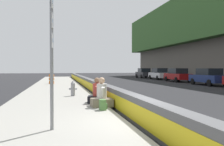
{
  "coord_description": "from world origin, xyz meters",
  "views": [
    {
      "loc": [
        -6.93,
        2.47,
        1.74
      ],
      "look_at": [
        9.49,
        -1.08,
        1.4
      ],
      "focal_mm": 39.67,
      "sensor_mm": 36.0,
      "label": 1
    }
  ],
  "objects_px": {
    "seated_person_foreground": "(102,97)",
    "parked_car_fourth": "(209,77)",
    "parked_car_midline": "(178,75)",
    "parked_car_farther": "(144,73)",
    "backpack": "(103,105)",
    "fire_hydrant": "(73,88)",
    "seated_person_middle": "(97,95)",
    "route_sign_post": "(52,49)",
    "parked_car_far": "(159,74)",
    "construction_barrel": "(52,79)"
  },
  "relations": [
    {
      "from": "seated_person_foreground",
      "to": "parked_car_fourth",
      "type": "distance_m",
      "value": 17.74
    },
    {
      "from": "parked_car_midline",
      "to": "parked_car_farther",
      "type": "xyz_separation_m",
      "value": [
        12.27,
        0.13,
        0.0
      ]
    },
    {
      "from": "parked_car_midline",
      "to": "backpack",
      "type": "bearing_deg",
      "value": 146.18
    },
    {
      "from": "parked_car_farther",
      "to": "parked_car_midline",
      "type": "bearing_deg",
      "value": -179.37
    },
    {
      "from": "fire_hydrant",
      "to": "seated_person_middle",
      "type": "distance_m",
      "value": 3.23
    },
    {
      "from": "seated_person_foreground",
      "to": "parked_car_farther",
      "type": "height_order",
      "value": "parked_car_farther"
    },
    {
      "from": "backpack",
      "to": "seated_person_middle",
      "type": "bearing_deg",
      "value": -2.41
    },
    {
      "from": "parked_car_fourth",
      "to": "parked_car_midline",
      "type": "bearing_deg",
      "value": 0.29
    },
    {
      "from": "route_sign_post",
      "to": "parked_car_fourth",
      "type": "relative_size",
      "value": 0.8
    },
    {
      "from": "seated_person_foreground",
      "to": "parked_car_farther",
      "type": "distance_m",
      "value": 33.44
    },
    {
      "from": "backpack",
      "to": "parked_car_far",
      "type": "bearing_deg",
      "value": -27.26
    },
    {
      "from": "backpack",
      "to": "parked_car_fourth",
      "type": "height_order",
      "value": "parked_car_fourth"
    },
    {
      "from": "construction_barrel",
      "to": "parked_car_farther",
      "type": "height_order",
      "value": "parked_car_farther"
    },
    {
      "from": "route_sign_post",
      "to": "parked_car_far",
      "type": "bearing_deg",
      "value": -27.94
    },
    {
      "from": "backpack",
      "to": "parked_car_far",
      "type": "distance_m",
      "value": 28.78
    },
    {
      "from": "seated_person_foreground",
      "to": "backpack",
      "type": "relative_size",
      "value": 3.03
    },
    {
      "from": "parked_car_fourth",
      "to": "construction_barrel",
      "type": "bearing_deg",
      "value": 76.86
    },
    {
      "from": "route_sign_post",
      "to": "parked_car_far",
      "type": "xyz_separation_m",
      "value": [
        28.26,
        -14.99,
        -1.37
      ]
    },
    {
      "from": "seated_person_foreground",
      "to": "parked_car_farther",
      "type": "xyz_separation_m",
      "value": [
        30.88,
        -12.82,
        0.34
      ]
    },
    {
      "from": "construction_barrel",
      "to": "backpack",
      "type": "bearing_deg",
      "value": -171.94
    },
    {
      "from": "fire_hydrant",
      "to": "parked_car_fourth",
      "type": "distance_m",
      "value": 16.01
    },
    {
      "from": "fire_hydrant",
      "to": "parked_car_farther",
      "type": "distance_m",
      "value": 30.03
    },
    {
      "from": "parked_car_far",
      "to": "parked_car_midline",
      "type": "bearing_deg",
      "value": 178.94
    },
    {
      "from": "route_sign_post",
      "to": "backpack",
      "type": "bearing_deg",
      "value": -33.98
    },
    {
      "from": "parked_car_midline",
      "to": "parked_car_far",
      "type": "bearing_deg",
      "value": -1.06
    },
    {
      "from": "route_sign_post",
      "to": "parked_car_farther",
      "type": "relative_size",
      "value": 0.79
    },
    {
      "from": "parked_car_fourth",
      "to": "seated_person_foreground",
      "type": "bearing_deg",
      "value": 132.91
    },
    {
      "from": "parked_car_midline",
      "to": "seated_person_middle",
      "type": "bearing_deg",
      "value": 143.44
    },
    {
      "from": "seated_person_foreground",
      "to": "parked_car_midline",
      "type": "height_order",
      "value": "parked_car_midline"
    },
    {
      "from": "route_sign_post",
      "to": "construction_barrel",
      "type": "relative_size",
      "value": 3.79
    },
    {
      "from": "seated_person_foreground",
      "to": "seated_person_middle",
      "type": "bearing_deg",
      "value": 1.37
    },
    {
      "from": "seated_person_foreground",
      "to": "seated_person_middle",
      "type": "xyz_separation_m",
      "value": [
        1.1,
        0.03,
        -0.02
      ]
    },
    {
      "from": "seated_person_foreground",
      "to": "parked_car_far",
      "type": "bearing_deg",
      "value": -27.89
    },
    {
      "from": "seated_person_foreground",
      "to": "construction_barrel",
      "type": "distance_m",
      "value": 15.87
    },
    {
      "from": "route_sign_post",
      "to": "parked_car_far",
      "type": "distance_m",
      "value": 32.02
    },
    {
      "from": "seated_person_middle",
      "to": "construction_barrel",
      "type": "bearing_deg",
      "value": 9.47
    },
    {
      "from": "backpack",
      "to": "parked_car_midline",
      "type": "relative_size",
      "value": 0.09
    },
    {
      "from": "construction_barrel",
      "to": "parked_car_farther",
      "type": "relative_size",
      "value": 0.21
    },
    {
      "from": "parked_car_fourth",
      "to": "parked_car_far",
      "type": "xyz_separation_m",
      "value": [
        12.62,
        -0.08,
        0.0
      ]
    },
    {
      "from": "fire_hydrant",
      "to": "parked_car_far",
      "type": "height_order",
      "value": "parked_car_far"
    },
    {
      "from": "route_sign_post",
      "to": "parked_car_fourth",
      "type": "distance_m",
      "value": 21.66
    },
    {
      "from": "fire_hydrant",
      "to": "seated_person_foreground",
      "type": "relative_size",
      "value": 0.73
    },
    {
      "from": "fire_hydrant",
      "to": "parked_car_midline",
      "type": "height_order",
      "value": "parked_car_midline"
    },
    {
      "from": "fire_hydrant",
      "to": "parked_car_midline",
      "type": "distance_m",
      "value": 20.03
    },
    {
      "from": "seated_person_middle",
      "to": "parked_car_midline",
      "type": "height_order",
      "value": "parked_car_midline"
    },
    {
      "from": "seated_person_foreground",
      "to": "parked_car_far",
      "type": "height_order",
      "value": "parked_car_far"
    },
    {
      "from": "backpack",
      "to": "parked_car_farther",
      "type": "relative_size",
      "value": 0.09
    },
    {
      "from": "route_sign_post",
      "to": "fire_hydrant",
      "type": "distance_m",
      "value": 8.0
    },
    {
      "from": "parked_car_fourth",
      "to": "route_sign_post",
      "type": "bearing_deg",
      "value": 136.39
    },
    {
      "from": "seated_person_middle",
      "to": "backpack",
      "type": "xyz_separation_m",
      "value": [
        -1.99,
        0.08,
        -0.17
      ]
    }
  ]
}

